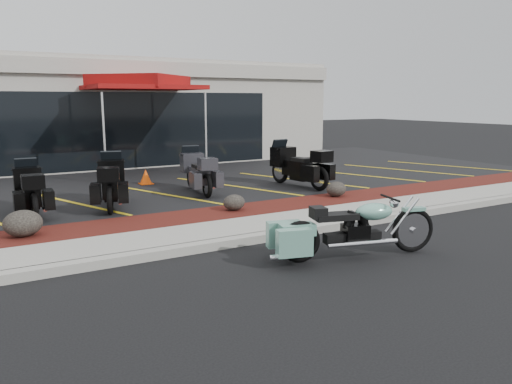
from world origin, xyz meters
TOP-DOWN VIEW (x-y plane):
  - ground at (0.00, 0.00)m, footprint 90.00×90.00m
  - curb at (0.00, 0.90)m, footprint 24.00×0.25m
  - sidewalk at (0.00, 1.60)m, footprint 24.00×1.20m
  - mulch_bed at (0.00, 2.80)m, footprint 24.00×1.20m
  - upper_lot at (0.00, 8.20)m, footprint 26.00×9.60m
  - dealership_building at (0.00, 14.47)m, footprint 18.00×8.16m
  - boulder_left at (-3.45, 2.78)m, footprint 0.67×0.55m
  - boulder_mid at (0.76, 2.82)m, footprint 0.49×0.41m
  - boulder_right at (3.70, 2.97)m, footprint 0.53×0.44m
  - hero_cruiser at (2.17, -0.95)m, footprint 2.94×1.42m
  - touring_black_front at (-3.12, 5.25)m, footprint 0.78×1.97m
  - touring_black_mid at (-1.27, 5.23)m, footprint 1.33×2.21m
  - touring_grey at (1.03, 5.90)m, footprint 1.02×2.11m
  - touring_black_rear at (3.61, 5.43)m, footprint 1.15×2.30m
  - traffic_cone at (0.17, 7.22)m, footprint 0.41×0.41m
  - popup_canopy at (0.79, 9.47)m, footprint 3.57×3.57m

SIDE VIEW (x-z plane):
  - ground at x=0.00m, z-range 0.00..0.00m
  - curb at x=0.00m, z-range 0.00..0.15m
  - sidewalk at x=0.00m, z-range 0.00..0.15m
  - upper_lot at x=0.00m, z-range 0.00..0.15m
  - mulch_bed at x=0.00m, z-range 0.00..0.16m
  - boulder_mid at x=0.76m, z-range 0.16..0.51m
  - boulder_right at x=3.70m, z-range 0.16..0.53m
  - traffic_cone at x=0.17m, z-range 0.15..0.57m
  - boulder_left at x=-3.45m, z-range 0.16..0.63m
  - hero_cruiser at x=2.17m, z-range 0.00..1.00m
  - touring_black_front at x=-3.12m, z-range 0.15..1.29m
  - touring_grey at x=1.03m, z-range 0.15..1.33m
  - touring_black_mid at x=-1.27m, z-range 0.15..1.35m
  - touring_black_rear at x=3.61m, z-range 0.15..1.43m
  - dealership_building at x=0.00m, z-range 0.01..4.01m
  - popup_canopy at x=0.79m, z-range 1.45..4.61m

